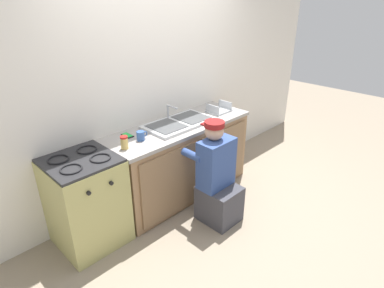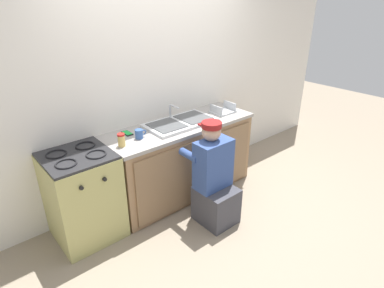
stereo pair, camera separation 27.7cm
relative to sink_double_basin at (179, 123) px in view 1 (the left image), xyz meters
name	(u,v)px [view 1 (the left image)]	position (x,y,z in m)	size (l,w,h in m)	color
ground_plane	(198,201)	(0.00, -0.30, -0.91)	(12.00, 12.00, 0.00)	gray
back_wall	(158,87)	(0.00, 0.35, 0.34)	(6.00, 0.10, 2.50)	silver
counter_cabinet	(181,161)	(0.00, -0.01, -0.48)	(1.76, 0.62, 0.85)	#997551
countertop	(179,126)	(0.00, 0.00, -0.04)	(1.80, 0.62, 0.04)	#9E9993
sink_double_basin	(179,123)	(0.00, 0.00, 0.00)	(0.80, 0.44, 0.19)	silver
stove_range	(87,201)	(-1.21, 0.00, -0.45)	(0.61, 0.62, 0.91)	tan
plumber_person	(217,181)	(-0.08, -0.64, -0.45)	(0.42, 0.61, 1.10)	#3F3F47
cell_phone	(127,135)	(-0.60, 0.14, -0.01)	(0.07, 0.14, 0.01)	black
condiment_jar	(124,142)	(-0.79, -0.09, 0.05)	(0.07, 0.07, 0.13)	#DBB760
coffee_mug	(141,136)	(-0.56, -0.04, 0.03)	(0.13, 0.08, 0.09)	#335699
dish_rack_tray	(219,110)	(0.64, -0.04, 0.01)	(0.28, 0.22, 0.11)	#B2B7BC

